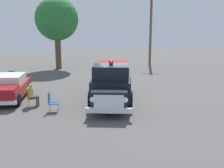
% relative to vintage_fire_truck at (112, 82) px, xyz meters
% --- Properties ---
extents(ground_plane, '(60.00, 60.00, 0.00)m').
position_rel_vintage_fire_truck_xyz_m(ground_plane, '(-0.57, -0.17, -1.20)').
color(ground_plane, '#514F4C').
extents(vintage_fire_truck, '(3.69, 6.31, 2.59)m').
position_rel_vintage_fire_truck_xyz_m(vintage_fire_truck, '(0.00, 0.00, 0.00)').
color(vintage_fire_truck, black).
rests_on(vintage_fire_truck, ground).
extents(classic_hot_rod, '(2.40, 4.56, 1.46)m').
position_rel_vintage_fire_truck_xyz_m(classic_hot_rod, '(5.95, -1.82, -0.45)').
color(classic_hot_rod, black).
rests_on(classic_hot_rod, ground).
extents(lawn_chair_near_truck, '(0.60, 0.60, 1.02)m').
position_rel_vintage_fire_truck_xyz_m(lawn_chair_near_truck, '(4.61, -0.05, -0.61)').
color(lawn_chair_near_truck, '#B7BABF').
rests_on(lawn_chair_near_truck, ground).
extents(lawn_chair_by_car, '(0.56, 0.57, 1.02)m').
position_rel_vintage_fire_truck_xyz_m(lawn_chair_by_car, '(3.46, 1.10, -0.61)').
color(lawn_chair_by_car, '#B7BABF').
rests_on(lawn_chair_by_car, ground).
extents(lawn_chair_spare, '(0.55, 0.54, 1.02)m').
position_rel_vintage_fire_truck_xyz_m(lawn_chair_spare, '(6.40, -6.10, -0.61)').
color(lawn_chair_spare, '#B7BABF').
rests_on(lawn_chair_spare, ground).
extents(spectator_seated, '(0.60, 0.48, 1.29)m').
position_rel_vintage_fire_truck_xyz_m(spectator_seated, '(4.48, -0.08, -0.50)').
color(spectator_seated, '#383842').
rests_on(spectator_seated, ground).
extents(oak_tree_left, '(4.21, 4.21, 7.00)m').
position_rel_vintage_fire_truck_xyz_m(oak_tree_left, '(2.71, -12.77, 3.65)').
color(oak_tree_left, brown).
rests_on(oak_tree_left, ground).
extents(utility_pole, '(1.65, 0.65, 7.91)m').
position_rel_vintage_fire_truck_xyz_m(utility_pole, '(-7.20, -13.30, 2.90)').
color(utility_pole, brown).
rests_on(utility_pole, ground).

